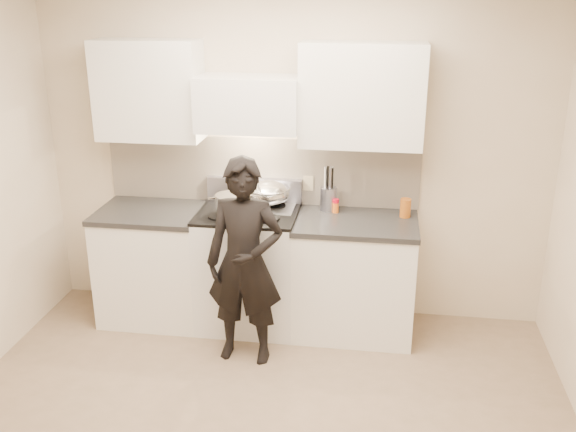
{
  "coord_description": "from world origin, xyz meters",
  "views": [
    {
      "loc": [
        0.68,
        -3.1,
        2.59
      ],
      "look_at": [
        0.07,
        1.05,
        1.06
      ],
      "focal_mm": 40.0,
      "sensor_mm": 36.0,
      "label": 1
    }
  ],
  "objects_px": {
    "stove": "(249,268)",
    "wok": "(268,193)",
    "counter_right": "(354,276)",
    "person": "(245,262)",
    "utensil_crock": "(328,197)"
  },
  "relations": [
    {
      "from": "counter_right",
      "to": "wok",
      "type": "bearing_deg",
      "value": 168.29
    },
    {
      "from": "stove",
      "to": "wok",
      "type": "height_order",
      "value": "wok"
    },
    {
      "from": "person",
      "to": "utensil_crock",
      "type": "bearing_deg",
      "value": 56.72
    },
    {
      "from": "counter_right",
      "to": "stove",
      "type": "bearing_deg",
      "value": -180.0
    },
    {
      "from": "person",
      "to": "counter_right",
      "type": "bearing_deg",
      "value": 37.26
    },
    {
      "from": "utensil_crock",
      "to": "person",
      "type": "height_order",
      "value": "person"
    },
    {
      "from": "wok",
      "to": "utensil_crock",
      "type": "distance_m",
      "value": 0.47
    },
    {
      "from": "wok",
      "to": "counter_right",
      "type": "bearing_deg",
      "value": -11.71
    },
    {
      "from": "wok",
      "to": "utensil_crock",
      "type": "height_order",
      "value": "utensil_crock"
    },
    {
      "from": "wok",
      "to": "stove",
      "type": "bearing_deg",
      "value": -132.64
    },
    {
      "from": "stove",
      "to": "counter_right",
      "type": "bearing_deg",
      "value": 0.0
    },
    {
      "from": "counter_right",
      "to": "utensil_crock",
      "type": "bearing_deg",
      "value": 139.23
    },
    {
      "from": "counter_right",
      "to": "person",
      "type": "bearing_deg",
      "value": -145.55
    },
    {
      "from": "wok",
      "to": "person",
      "type": "height_order",
      "value": "person"
    },
    {
      "from": "stove",
      "to": "counter_right",
      "type": "xyz_separation_m",
      "value": [
        0.83,
        0.0,
        -0.01
      ]
    }
  ]
}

